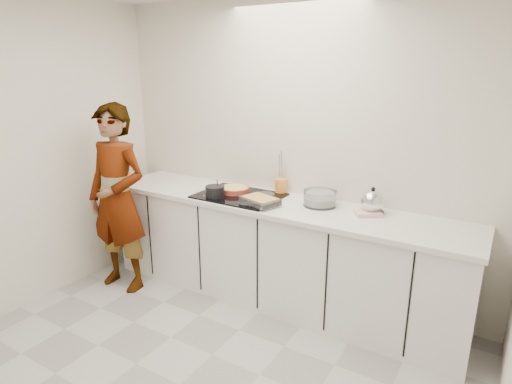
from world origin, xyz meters
The scene contains 12 objects.
wall_back centered at (0.00, 1.60, 1.30)m, with size 3.60×0.00×2.60m, color beige.
base_cabinets centered at (0.00, 1.28, 0.43)m, with size 3.20×0.58×0.87m, color white.
countertop centered at (0.00, 1.28, 0.89)m, with size 3.24×0.64×0.04m, color white.
hob centered at (-0.35, 1.26, 0.92)m, with size 0.72×0.54×0.01m, color black.
tart_dish centered at (-0.44, 1.32, 0.95)m, with size 0.35×0.35×0.04m.
saucepan centered at (-0.50, 1.11, 0.97)m, with size 0.17×0.17×0.16m.
baking_dish centered at (-0.06, 1.14, 0.96)m, with size 0.34×0.29×0.06m.
mixing_bowl centered at (0.36, 1.39, 0.97)m, with size 0.36×0.36×0.13m.
tea_towel centered at (0.77, 1.36, 0.93)m, with size 0.20×0.14×0.03m, color white.
kettle centered at (0.78, 1.42, 1.00)m, with size 0.23×0.23×0.21m.
utensil_crock centered at (-0.08, 1.53, 0.98)m, with size 0.11×0.11×0.14m, color orange.
cook centered at (-1.34, 0.76, 0.86)m, with size 0.62×0.41×1.71m, color white.
Camera 1 is at (1.64, -1.73, 2.02)m, focal length 30.00 mm.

